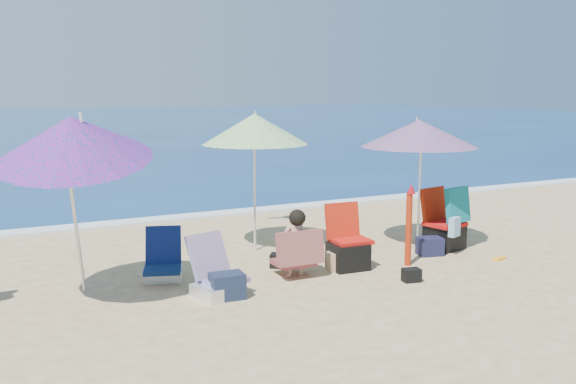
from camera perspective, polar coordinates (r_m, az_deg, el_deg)
name	(u,v)px	position (r m, az deg, el deg)	size (l,w,h in m)	color
ground	(343,284)	(8.42, 4.97, -8.24)	(120.00, 120.00, 0.00)	#D8BC84
sea	(28,124)	(52.04, -22.40, 5.70)	(120.00, 80.00, 0.12)	navy
foam	(209,215)	(12.89, -7.12, -2.04)	(120.00, 0.50, 0.04)	white
umbrella_turquoise	(419,134)	(10.17, 11.74, 5.19)	(2.26, 2.26, 2.09)	white
umbrella_striped	(255,129)	(9.78, -3.01, 5.70)	(1.80, 1.80, 2.20)	silver
umbrella_blue	(73,138)	(7.57, -18.86, 4.63)	(2.37, 2.40, 2.42)	silver
furled_umbrella	(409,221)	(9.25, 10.88, -2.59)	(0.14, 0.14, 1.19)	#A2240B
chair_navy	(163,266)	(8.70, -11.19, -6.57)	(0.67, 0.77, 0.68)	#0D234A
chair_rainbow	(217,279)	(7.95, -6.47, -7.85)	(0.73, 0.80, 0.73)	#D4514A
camp_chair_left	(347,249)	(9.06, 5.39, -5.18)	(0.62, 0.58, 0.91)	red
camp_chair_right	(446,227)	(10.36, 14.05, -3.04)	(0.67, 0.82, 1.02)	red
person_center	(296,245)	(8.54, 0.76, -4.78)	(0.64, 0.54, 0.94)	tan
bag_navy_a	(227,286)	(7.81, -5.51, -8.44)	(0.42, 0.32, 0.31)	#1A2239
bag_black_a	(280,261)	(9.10, -0.74, -6.21)	(0.34, 0.32, 0.20)	black
bag_tan	(339,261)	(8.97, 4.61, -6.26)	(0.35, 0.29, 0.26)	tan
bag_navy_b	(430,246)	(10.00, 12.68, -4.80)	(0.43, 0.36, 0.28)	#171933
bag_black_b	(411,275)	(8.61, 11.08, -7.37)	(0.26, 0.20, 0.18)	black
orange_item	(499,259)	(10.04, 18.52, -5.72)	(0.27, 0.17, 0.03)	#FDAB1A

